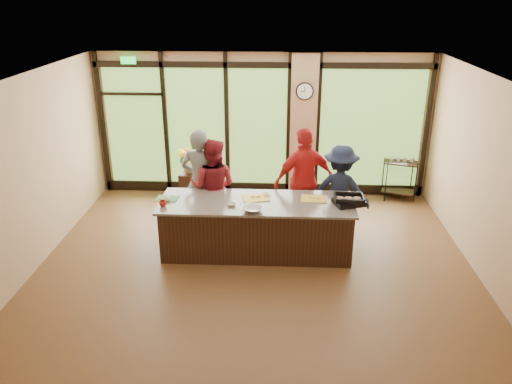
# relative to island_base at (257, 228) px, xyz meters

# --- Properties ---
(floor) EXTENTS (7.00, 7.00, 0.00)m
(floor) POSITION_rel_island_base_xyz_m (0.00, -0.30, -0.44)
(floor) COLOR brown
(floor) RESTS_ON ground
(ceiling) EXTENTS (7.00, 7.00, 0.00)m
(ceiling) POSITION_rel_island_base_xyz_m (0.00, -0.30, 2.56)
(ceiling) COLOR silver
(ceiling) RESTS_ON back_wall
(back_wall) EXTENTS (7.00, 0.00, 7.00)m
(back_wall) POSITION_rel_island_base_xyz_m (0.00, 2.70, 1.06)
(back_wall) COLOR tan
(back_wall) RESTS_ON floor
(left_wall) EXTENTS (0.00, 6.00, 6.00)m
(left_wall) POSITION_rel_island_base_xyz_m (-3.50, -0.30, 1.06)
(left_wall) COLOR tan
(left_wall) RESTS_ON floor
(right_wall) EXTENTS (0.00, 6.00, 6.00)m
(right_wall) POSITION_rel_island_base_xyz_m (3.50, -0.30, 1.06)
(right_wall) COLOR tan
(right_wall) RESTS_ON floor
(window_wall) EXTENTS (6.90, 0.12, 3.00)m
(window_wall) POSITION_rel_island_base_xyz_m (0.16, 2.65, 0.95)
(window_wall) COLOR tan
(window_wall) RESTS_ON floor
(island_base) EXTENTS (3.10, 1.00, 0.88)m
(island_base) POSITION_rel_island_base_xyz_m (0.00, 0.00, 0.00)
(island_base) COLOR black
(island_base) RESTS_ON floor
(countertop) EXTENTS (3.20, 1.10, 0.04)m
(countertop) POSITION_rel_island_base_xyz_m (0.00, 0.00, 0.46)
(countertop) COLOR #70665D
(countertop) RESTS_ON island_base
(wall_clock) EXTENTS (0.36, 0.04, 0.36)m
(wall_clock) POSITION_rel_island_base_xyz_m (0.85, 2.57, 1.81)
(wall_clock) COLOR black
(wall_clock) RESTS_ON window_wall
(cook_left) EXTENTS (0.77, 0.57, 1.93)m
(cook_left) POSITION_rel_island_base_xyz_m (-1.04, 0.74, 0.53)
(cook_left) COLOR slate
(cook_left) RESTS_ON floor
(cook_midleft) EXTENTS (0.96, 0.80, 1.77)m
(cook_midleft) POSITION_rel_island_base_xyz_m (-0.82, 0.70, 0.45)
(cook_midleft) COLOR maroon
(cook_midleft) RESTS_ON floor
(cook_midright) EXTENTS (1.23, 0.87, 1.94)m
(cook_midright) POSITION_rel_island_base_xyz_m (0.81, 0.86, 0.53)
(cook_midright) COLOR red
(cook_midright) RESTS_ON floor
(cook_right) EXTENTS (1.19, 0.84, 1.67)m
(cook_right) POSITION_rel_island_base_xyz_m (1.45, 0.77, 0.39)
(cook_right) COLOR #181F35
(cook_right) RESTS_ON floor
(roasting_pan) EXTENTS (0.55, 0.49, 0.08)m
(roasting_pan) POSITION_rel_island_base_xyz_m (1.50, -0.04, 0.52)
(roasting_pan) COLOR black
(roasting_pan) RESTS_ON countertop
(mixing_bowl) EXTENTS (0.43, 0.43, 0.08)m
(mixing_bowl) POSITION_rel_island_base_xyz_m (-0.05, -0.39, 0.52)
(mixing_bowl) COLOR silver
(mixing_bowl) RESTS_ON countertop
(cutting_board_left) EXTENTS (0.38, 0.30, 0.01)m
(cutting_board_left) POSITION_rel_island_base_xyz_m (-1.50, 0.05, 0.49)
(cutting_board_left) COLOR green
(cutting_board_left) RESTS_ON countertop
(cutting_board_center) EXTENTS (0.49, 0.42, 0.01)m
(cutting_board_center) POSITION_rel_island_base_xyz_m (-0.02, 0.13, 0.49)
(cutting_board_center) COLOR gold
(cutting_board_center) RESTS_ON countertop
(cutting_board_right) EXTENTS (0.45, 0.35, 0.01)m
(cutting_board_right) POSITION_rel_island_base_xyz_m (0.95, 0.16, 0.49)
(cutting_board_right) COLOR gold
(cutting_board_right) RESTS_ON countertop
(prep_bowl_near) EXTENTS (0.18, 0.18, 0.04)m
(prep_bowl_near) POSITION_rel_island_base_xyz_m (-1.50, -0.04, 0.50)
(prep_bowl_near) COLOR silver
(prep_bowl_near) RESTS_ON countertop
(prep_bowl_mid) EXTENTS (0.16, 0.16, 0.04)m
(prep_bowl_mid) POSITION_rel_island_base_xyz_m (-0.40, -0.18, 0.50)
(prep_bowl_mid) COLOR silver
(prep_bowl_mid) RESTS_ON countertop
(prep_bowl_far) EXTENTS (0.16, 0.16, 0.03)m
(prep_bowl_far) POSITION_rel_island_base_xyz_m (0.15, 0.28, 0.50)
(prep_bowl_far) COLOR silver
(prep_bowl_far) RESTS_ON countertop
(red_ramekin) EXTENTS (0.15, 0.15, 0.09)m
(red_ramekin) POSITION_rel_island_base_xyz_m (-1.50, -0.25, 0.53)
(red_ramekin) COLOR #9F170F
(red_ramekin) RESTS_ON countertop
(flower_stand) EXTENTS (0.40, 0.40, 0.72)m
(flower_stand) POSITION_rel_island_base_xyz_m (-1.45, 1.84, -0.08)
(flower_stand) COLOR black
(flower_stand) RESTS_ON floor
(flower_vase) EXTENTS (0.28, 0.28, 0.24)m
(flower_vase) POSITION_rel_island_base_xyz_m (-1.45, 1.84, 0.40)
(flower_vase) COLOR olive
(flower_vase) RESTS_ON flower_stand
(bar_cart) EXTENTS (0.75, 0.57, 0.91)m
(bar_cart) POSITION_rel_island_base_xyz_m (2.90, 2.45, 0.11)
(bar_cart) COLOR black
(bar_cart) RESTS_ON floor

